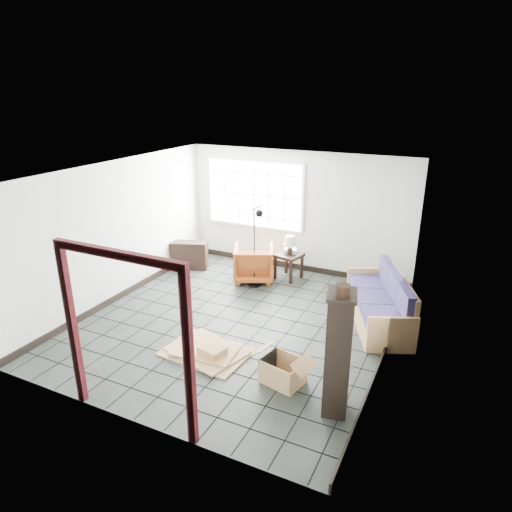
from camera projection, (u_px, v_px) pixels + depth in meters
The scene contains 15 objects.
ground at pixel (238, 322), 7.88m from camera, with size 5.50×5.50×0.00m, color black.
room_shell at pixel (238, 229), 7.31m from camera, with size 5.02×5.52×2.61m.
window_panel at pixel (254, 194), 10.00m from camera, with size 2.32×0.08×1.52m.
doorway_trim at pixel (124, 319), 5.12m from camera, with size 1.80×0.08×2.20m.
futon_sofa at pixel (382, 305), 7.78m from camera, with size 1.51×2.16×0.90m.
armchair at pixel (254, 262), 9.47m from camera, with size 0.79×0.74×0.81m, color maroon.
side_table at pixel (289, 258), 9.52m from camera, with size 0.60×0.60×0.55m.
table_lamp at pixel (290, 242), 9.34m from camera, with size 0.30×0.30×0.41m.
projector at pixel (290, 251), 9.52m from camera, with size 0.31×0.27×0.09m.
floor_lamp at pixel (257, 244), 8.90m from camera, with size 0.46×0.44×1.73m.
console_shelf at pixel (189, 255), 10.13m from camera, with size 0.84×0.56×0.61m.
tall_shelf at pixel (338, 353), 5.47m from camera, with size 0.43×0.51×1.62m.
pot at pixel (343, 290), 5.11m from camera, with size 0.22×0.22×0.13m.
open_box at pixel (283, 371), 6.23m from camera, with size 0.92×0.58×0.48m.
cardboard_pile at pixel (207, 351), 6.94m from camera, with size 1.33×1.09×0.18m.
Camera 1 is at (3.32, -6.15, 3.83)m, focal length 32.00 mm.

